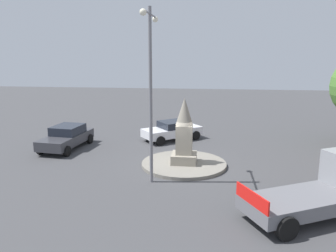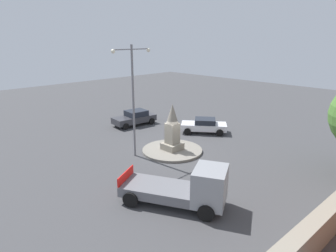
{
  "view_description": "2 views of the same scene",
  "coord_description": "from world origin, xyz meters",
  "px_view_note": "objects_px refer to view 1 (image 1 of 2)",
  "views": [
    {
      "loc": [
        17.8,
        1.27,
        6.17
      ],
      "look_at": [
        -0.25,
        -0.92,
        2.17
      ],
      "focal_mm": 36.08,
      "sensor_mm": 36.0,
      "label": 1
    },
    {
      "loc": [
        15.3,
        14.99,
        8.53
      ],
      "look_at": [
        0.46,
        -0.01,
        2.17
      ],
      "focal_mm": 31.29,
      "sensor_mm": 36.0,
      "label": 2
    }
  ],
  "objects_px": {
    "car_white_near_island": "(172,130)",
    "monument": "(184,134)",
    "car_dark_grey_approaching": "(67,137)",
    "streetlamp": "(150,80)",
    "truck_grey_passing": "(329,188)"
  },
  "relations": [
    {
      "from": "streetlamp",
      "to": "car_dark_grey_approaching",
      "type": "distance_m",
      "value": 9.25
    },
    {
      "from": "car_white_near_island",
      "to": "car_dark_grey_approaching",
      "type": "bearing_deg",
      "value": -65.75
    },
    {
      "from": "streetlamp",
      "to": "car_white_near_island",
      "type": "relative_size",
      "value": 1.86
    },
    {
      "from": "car_dark_grey_approaching",
      "to": "car_white_near_island",
      "type": "xyz_separation_m",
      "value": [
        -2.98,
        6.61,
        -0.05
      ]
    },
    {
      "from": "streetlamp",
      "to": "car_dark_grey_approaching",
      "type": "height_order",
      "value": "streetlamp"
    },
    {
      "from": "streetlamp",
      "to": "car_white_near_island",
      "type": "xyz_separation_m",
      "value": [
        -8.11,
        0.14,
        -4.21
      ]
    },
    {
      "from": "car_dark_grey_approaching",
      "to": "truck_grey_passing",
      "type": "xyz_separation_m",
      "value": [
        7.53,
        13.82,
        0.28
      ]
    },
    {
      "from": "car_white_near_island",
      "to": "truck_grey_passing",
      "type": "height_order",
      "value": "truck_grey_passing"
    },
    {
      "from": "monument",
      "to": "car_dark_grey_approaching",
      "type": "height_order",
      "value": "monument"
    },
    {
      "from": "monument",
      "to": "car_dark_grey_approaching",
      "type": "relative_size",
      "value": 0.8
    },
    {
      "from": "streetlamp",
      "to": "car_dark_grey_approaching",
      "type": "xyz_separation_m",
      "value": [
        -5.13,
        -6.47,
        -4.16
      ]
    },
    {
      "from": "car_dark_grey_approaching",
      "to": "car_white_near_island",
      "type": "distance_m",
      "value": 7.25
    },
    {
      "from": "car_white_near_island",
      "to": "monument",
      "type": "bearing_deg",
      "value": 12.72
    },
    {
      "from": "monument",
      "to": "truck_grey_passing",
      "type": "bearing_deg",
      "value": 50.03
    },
    {
      "from": "monument",
      "to": "streetlamp",
      "type": "relative_size",
      "value": 0.44
    }
  ]
}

